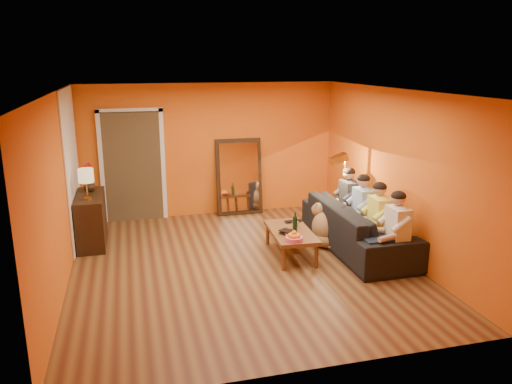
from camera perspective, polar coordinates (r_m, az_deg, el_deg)
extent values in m
cube|color=brown|center=(7.66, -1.61, -8.35)|extent=(5.00, 5.50, 0.00)
cube|color=white|center=(7.05, -1.77, 11.45)|extent=(5.00, 5.50, 0.00)
cube|color=orange|center=(9.89, -5.26, 4.79)|extent=(5.00, 0.00, 2.60)
cube|color=orange|center=(7.14, -21.64, -0.14)|extent=(0.00, 5.50, 2.60)
cube|color=orange|center=(8.16, 15.70, 2.14)|extent=(0.00, 5.50, 2.60)
cube|color=white|center=(8.84, -20.27, 2.71)|extent=(0.02, 1.90, 2.58)
cube|color=#3F2D19|center=(9.90, -13.91, 2.94)|extent=(1.06, 0.30, 2.10)
cube|color=white|center=(9.79, -17.23, 2.58)|extent=(0.08, 0.06, 2.20)
cube|color=white|center=(9.80, -10.56, 3.01)|extent=(0.08, 0.06, 2.20)
cube|color=white|center=(9.62, -14.29, 9.04)|extent=(1.22, 0.06, 0.08)
cube|color=black|center=(9.99, -1.96, 1.78)|extent=(0.92, 0.27, 1.51)
cube|color=white|center=(9.95, -1.91, 1.73)|extent=(0.78, 0.21, 1.35)
cube|color=black|center=(8.83, -18.30, -3.00)|extent=(0.44, 1.18, 0.85)
imported|color=black|center=(8.36, 11.52, -3.87)|extent=(2.58, 1.01, 0.75)
cylinder|color=black|center=(7.82, 4.48, -3.41)|extent=(0.07, 0.07, 0.31)
imported|color=#B27F3F|center=(8.02, 4.55, -3.73)|extent=(0.13, 0.13, 0.09)
imported|color=black|center=(8.26, 4.42, -3.44)|extent=(0.32, 0.23, 0.02)
imported|color=black|center=(7.66, 3.19, -4.91)|extent=(0.27, 0.29, 0.02)
imported|color=#A11312|center=(7.66, 3.24, -4.73)|extent=(0.20, 0.27, 0.02)
imported|color=black|center=(7.64, 3.22, -4.64)|extent=(0.27, 0.29, 0.02)
imported|color=black|center=(8.94, -18.49, 0.71)|extent=(0.20, 0.20, 0.21)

